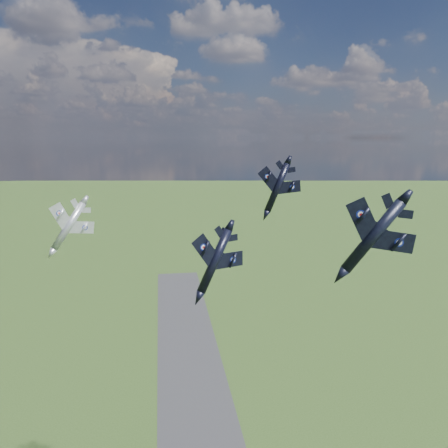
{
  "coord_description": "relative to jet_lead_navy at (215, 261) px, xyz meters",
  "views": [
    {
      "loc": [
        -10.7,
        -54.87,
        96.46
      ],
      "look_at": [
        -0.56,
        14.15,
        82.66
      ],
      "focal_mm": 35.0,
      "sensor_mm": 36.0,
      "label": 1
    }
  ],
  "objects": [
    {
      "name": "jet_lead_navy",
      "position": [
        0.0,
        0.0,
        0.0
      ],
      "size": [
        14.51,
        16.78,
        7.24
      ],
      "primitive_type": null,
      "rotation": [
        0.0,
        0.48,
        0.35
      ],
      "color": "black"
    },
    {
      "name": "jet_right_navy",
      "position": [
        17.68,
        -14.42,
        6.44
      ],
      "size": [
        13.51,
        16.62,
        8.5
      ],
      "primitive_type": null,
      "rotation": [
        0.0,
        0.62,
        -0.25
      ],
      "color": "black"
    },
    {
      "name": "jet_high_navy",
      "position": [
        15.53,
        22.09,
        8.44
      ],
      "size": [
        10.76,
        14.34,
        6.57
      ],
      "primitive_type": null,
      "rotation": [
        0.0,
        0.39,
        0.02
      ],
      "color": "black"
    },
    {
      "name": "jet_left_silver",
      "position": [
        -24.14,
        15.84,
        2.92
      ],
      "size": [
        13.67,
        15.67,
        7.65
      ],
      "primitive_type": null,
      "rotation": [
        0.0,
        0.62,
        0.41
      ],
      "color": "#A4A8AF"
    }
  ]
}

